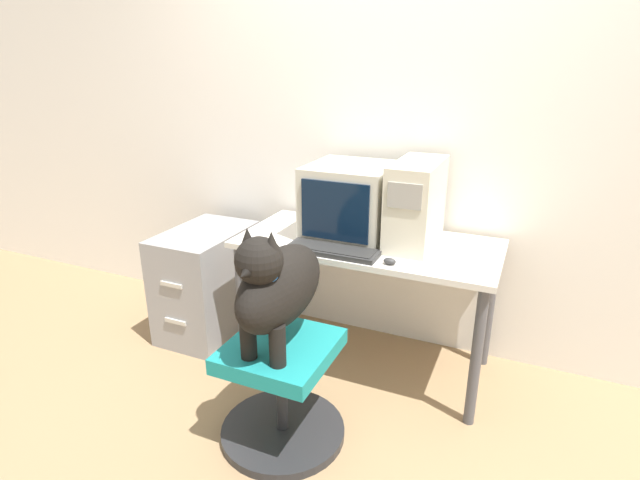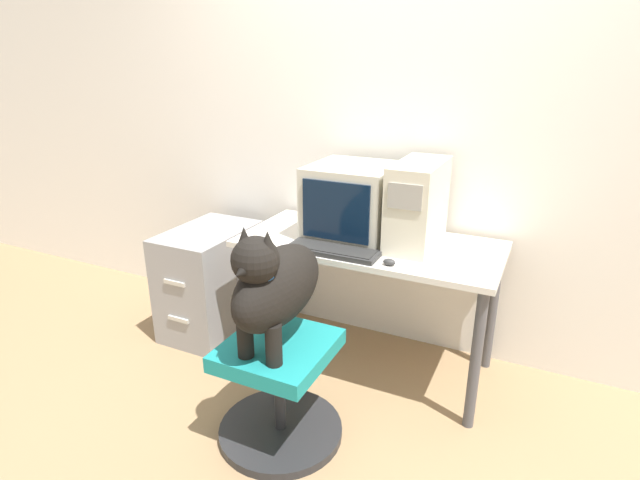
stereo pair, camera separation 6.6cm
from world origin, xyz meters
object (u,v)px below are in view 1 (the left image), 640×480
(pc_tower, at_px, (416,203))
(office_chair, at_px, (282,390))
(keyboard, at_px, (333,250))
(dog, at_px, (277,285))
(crt_monitor, at_px, (351,200))
(filing_cabinet, at_px, (207,282))

(pc_tower, distance_m, office_chair, 1.10)
(keyboard, bearing_deg, dog, -95.33)
(crt_monitor, height_order, keyboard, crt_monitor)
(dog, bearing_deg, keyboard, 84.67)
(office_chair, bearing_deg, filing_cabinet, 142.96)
(keyboard, xyz_separation_m, filing_cabinet, (-0.91, 0.18, -0.42))
(keyboard, relative_size, office_chair, 0.81)
(crt_monitor, height_order, pc_tower, pc_tower)
(office_chair, bearing_deg, pc_tower, 64.30)
(office_chair, xyz_separation_m, dog, (-0.00, -0.01, 0.51))
(keyboard, bearing_deg, crt_monitor, 94.10)
(keyboard, height_order, filing_cabinet, keyboard)
(crt_monitor, xyz_separation_m, dog, (-0.02, -0.77, -0.16))
(pc_tower, relative_size, dog, 0.82)
(pc_tower, xyz_separation_m, office_chair, (-0.37, -0.76, -0.70))
(office_chair, height_order, dog, dog)
(pc_tower, relative_size, filing_cabinet, 0.72)
(dog, relative_size, filing_cabinet, 0.89)
(keyboard, height_order, office_chair, keyboard)
(dog, bearing_deg, office_chair, 90.00)
(pc_tower, relative_size, keyboard, 1.05)
(crt_monitor, xyz_separation_m, keyboard, (0.02, -0.29, -0.17))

